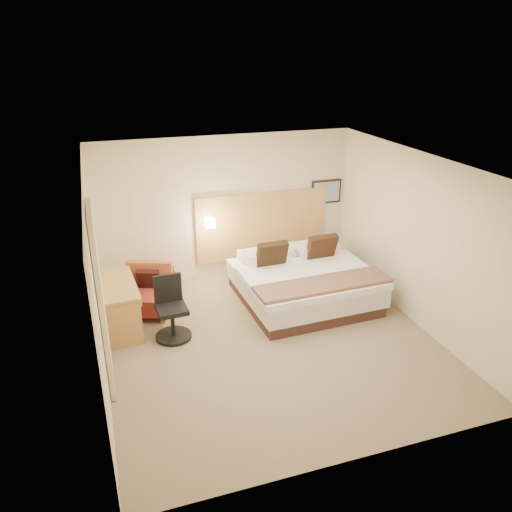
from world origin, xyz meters
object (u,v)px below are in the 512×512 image
object	(u,v)px
bed	(303,282)
desk	(119,293)
side_table	(168,287)
desk_chair	(171,313)
lounge_chair	(148,294)

from	to	relation	value
bed	desk	bearing A→B (deg)	179.29
side_table	desk_chair	xyz separation A→B (m)	(-0.12, -1.15, 0.13)
desk_chair	bed	bearing A→B (deg)	11.19
lounge_chair	desk	world-z (taller)	lounge_chair
desk_chair	side_table	bearing A→B (deg)	83.83
lounge_chair	desk_chair	bearing A→B (deg)	-74.52
lounge_chair	desk_chair	distance (m)	0.94
desk	lounge_chair	bearing A→B (deg)	40.02
bed	lounge_chair	size ratio (longest dim) A/B	2.36
bed	lounge_chair	xyz separation A→B (m)	(-2.62, 0.43, -0.02)
bed	lounge_chair	world-z (taller)	bed
lounge_chair	desk_chair	world-z (taller)	desk_chair
bed	desk_chair	distance (m)	2.42
desk	desk_chair	world-z (taller)	desk_chair
side_table	desk	size ratio (longest dim) A/B	0.41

